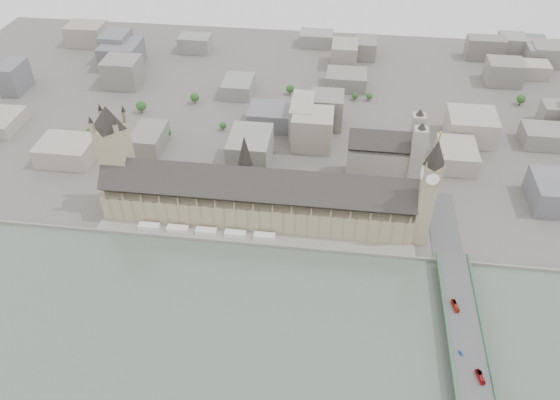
# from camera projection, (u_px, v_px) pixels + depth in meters

# --- Properties ---
(ground) EXTENTS (900.00, 900.00, 0.00)m
(ground) POSITION_uv_depth(u_px,v_px,m) (254.00, 233.00, 466.18)
(ground) COLOR #595651
(ground) RESTS_ON ground
(embankment_wall) EXTENTS (600.00, 1.50, 3.00)m
(embankment_wall) POSITION_uv_depth(u_px,v_px,m) (251.00, 244.00, 453.67)
(embankment_wall) COLOR gray
(embankment_wall) RESTS_ON ground
(river_terrace) EXTENTS (270.00, 15.00, 2.00)m
(river_terrace) POSITION_uv_depth(u_px,v_px,m) (253.00, 238.00, 459.77)
(river_terrace) COLOR gray
(river_terrace) RESTS_ON ground
(terrace_tents) EXTENTS (118.00, 7.00, 4.00)m
(terrace_tents) POSITION_uv_depth(u_px,v_px,m) (206.00, 231.00, 462.16)
(terrace_tents) COLOR white
(terrace_tents) RESTS_ON river_terrace
(palace_of_westminster) EXTENTS (265.00, 40.73, 55.44)m
(palace_of_westminster) POSITION_uv_depth(u_px,v_px,m) (257.00, 198.00, 467.07)
(palace_of_westminster) COLOR gray
(palace_of_westminster) RESTS_ON ground
(elizabeth_tower) EXTENTS (17.00, 17.00, 107.50)m
(elizabeth_tower) POSITION_uv_depth(u_px,v_px,m) (429.00, 186.00, 422.34)
(elizabeth_tower) COLOR gray
(elizabeth_tower) RESTS_ON ground
(victoria_tower) EXTENTS (30.00, 30.00, 100.00)m
(victoria_tower) POSITION_uv_depth(u_px,v_px,m) (116.00, 153.00, 463.35)
(victoria_tower) COLOR gray
(victoria_tower) RESTS_ON ground
(central_tower) EXTENTS (13.00, 13.00, 48.00)m
(central_tower) POSITION_uv_depth(u_px,v_px,m) (245.00, 159.00, 450.73)
(central_tower) COLOR tan
(central_tower) RESTS_ON ground
(westminster_bridge) EXTENTS (25.00, 325.00, 10.25)m
(westminster_bridge) POSITION_uv_depth(u_px,v_px,m) (463.00, 332.00, 379.72)
(westminster_bridge) COLOR #474749
(westminster_bridge) RESTS_ON ground
(bridge_parapets) EXTENTS (25.00, 235.00, 1.15)m
(bridge_parapets) POSITION_uv_depth(u_px,v_px,m) (474.00, 384.00, 341.82)
(bridge_parapets) COLOR #335D3F
(bridge_parapets) RESTS_ON westminster_bridge
(westminster_abbey) EXTENTS (68.00, 36.00, 64.00)m
(westminster_abbey) POSITION_uv_depth(u_px,v_px,m) (386.00, 156.00, 512.82)
(westminster_abbey) COLOR #9F998F
(westminster_abbey) RESTS_ON ground
(city_skyline_inland) EXTENTS (720.00, 360.00, 38.00)m
(city_skyline_inland) POSITION_uv_depth(u_px,v_px,m) (287.00, 82.00, 643.08)
(city_skyline_inland) COLOR gray
(city_skyline_inland) RESTS_ON ground
(park_trees) EXTENTS (110.00, 30.00, 15.00)m
(park_trees) POSITION_uv_depth(u_px,v_px,m) (254.00, 183.00, 508.68)
(park_trees) COLOR #1B4B1B
(park_trees) RESTS_ON ground
(red_bus_north) EXTENTS (4.94, 11.55, 3.13)m
(red_bus_north) POSITION_uv_depth(u_px,v_px,m) (455.00, 306.00, 389.32)
(red_bus_north) COLOR red
(red_bus_north) RESTS_ON westminster_bridge
(red_bus_south) EXTENTS (5.03, 11.10, 3.01)m
(red_bus_south) POSITION_uv_depth(u_px,v_px,m) (480.00, 377.00, 344.58)
(red_bus_south) COLOR #B31618
(red_bus_south) RESTS_ON westminster_bridge
(car_blue) EXTENTS (2.86, 4.19, 1.33)m
(car_blue) POSITION_uv_depth(u_px,v_px,m) (461.00, 353.00, 359.32)
(car_blue) COLOR blue
(car_blue) RESTS_ON westminster_bridge
(car_silver) EXTENTS (1.77, 4.72, 1.54)m
(car_silver) POSITION_uv_depth(u_px,v_px,m) (481.00, 374.00, 347.20)
(car_silver) COLOR gray
(car_silver) RESTS_ON westminster_bridge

